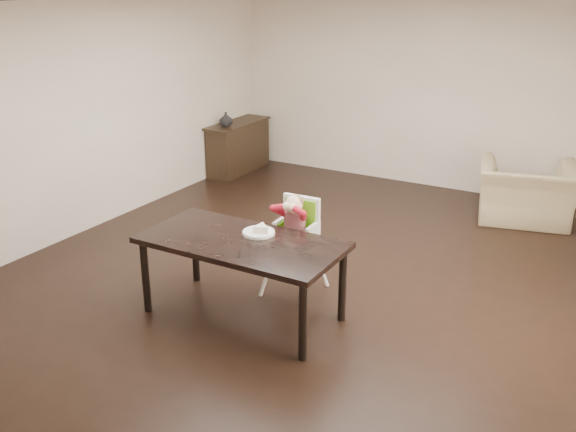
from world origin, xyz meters
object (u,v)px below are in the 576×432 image
high_chair (296,224)px  armchair (527,183)px  dining_table (242,248)px  sideboard (238,147)px

high_chair → armchair: bearing=61.5°
dining_table → high_chair: 0.70m
high_chair → dining_table: bearing=-105.9°
dining_table → high_chair: high_chair is taller
high_chair → sideboard: bearing=129.7°
dining_table → armchair: bearing=65.3°
armchair → dining_table: bearing=52.0°
armchair → sideboard: armchair is taller
dining_table → high_chair: size_ratio=1.80×
dining_table → armchair: size_ratio=1.57×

